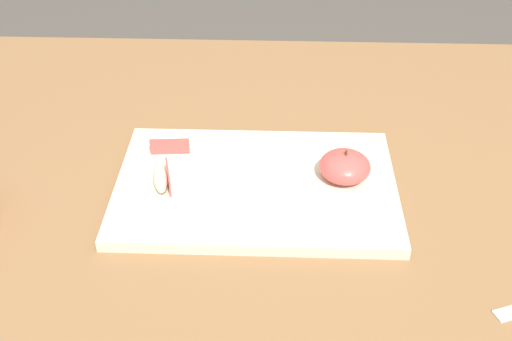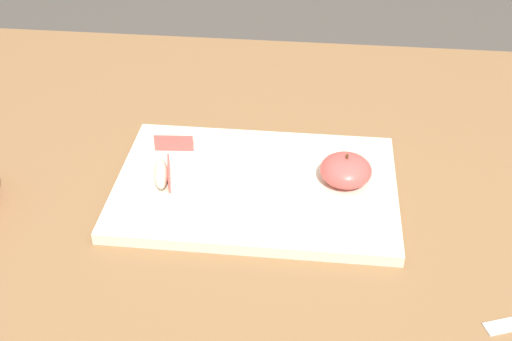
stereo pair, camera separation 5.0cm
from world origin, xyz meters
TOP-DOWN VIEW (x-y plane):
  - dining_table at (0.00, 0.00)m, footprint 1.40×0.94m
  - cutting_board at (-0.06, -0.03)m, footprint 0.40×0.27m
  - apple_half_skin_up at (0.07, -0.02)m, footprint 0.07×0.07m
  - apple_wedge_middle at (-0.19, -0.04)m, footprint 0.04×0.06m
  - apple_wedge_near_knife at (-0.19, 0.04)m, footprint 0.06×0.03m

SIDE VIEW (x-z plane):
  - dining_table at x=0.00m, z-range 0.29..1.07m
  - cutting_board at x=-0.06m, z-range 0.78..0.79m
  - apple_wedge_middle at x=-0.19m, z-range 0.79..0.82m
  - apple_wedge_near_knife at x=-0.19m, z-range 0.79..0.82m
  - apple_half_skin_up at x=0.07m, z-range 0.79..0.84m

